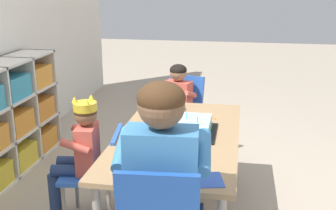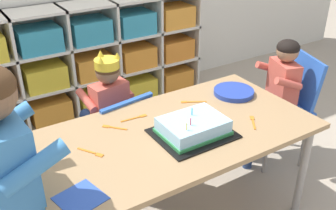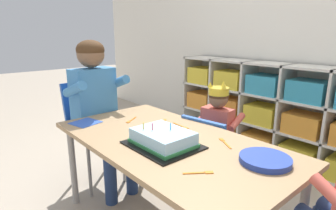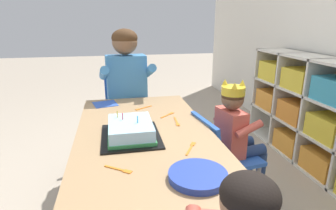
{
  "view_description": "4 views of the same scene",
  "coord_description": "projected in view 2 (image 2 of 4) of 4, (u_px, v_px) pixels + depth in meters",
  "views": [
    {
      "loc": [
        -2.3,
        -0.35,
        1.47
      ],
      "look_at": [
        -0.01,
        0.06,
        0.76
      ],
      "focal_mm": 44.53,
      "sensor_mm": 36.0,
      "label": 1
    },
    {
      "loc": [
        -0.87,
        -1.32,
        1.56
      ],
      "look_at": [
        0.0,
        0.06,
        0.68
      ],
      "focal_mm": 41.55,
      "sensor_mm": 36.0,
      "label": 2
    },
    {
      "loc": [
        1.05,
        -0.91,
        1.13
      ],
      "look_at": [
        -0.03,
        0.02,
        0.76
      ],
      "focal_mm": 29.4,
      "sensor_mm": 36.0,
      "label": 3
    },
    {
      "loc": [
        1.36,
        -0.14,
        1.15
      ],
      "look_at": [
        0.06,
        0.12,
        0.74
      ],
      "focal_mm": 29.41,
      "sensor_mm": 36.0,
      "label": 4
    }
  ],
  "objects": [
    {
      "name": "storage_cubby_shelf",
      "position": [
        72.0,
        65.0,
        2.98
      ],
      "size": [
        2.3,
        0.31,
        0.87
      ],
      "color": "silver",
      "rests_on": "ground"
    },
    {
      "name": "activity_table",
      "position": [
        175.0,
        139.0,
        1.88
      ],
      "size": [
        1.36,
        0.72,
        0.58
      ],
      "color": "#A37F56",
      "rests_on": "ground"
    },
    {
      "name": "classroom_chair_blue",
      "position": [
        118.0,
        130.0,
        2.27
      ],
      "size": [
        0.4,
        0.39,
        0.6
      ],
      "rotation": [
        0.0,
        0.0,
        3.28
      ],
      "color": "blue",
      "rests_on": "ground"
    },
    {
      "name": "child_with_crown",
      "position": [
        106.0,
        101.0,
        2.27
      ],
      "size": [
        0.32,
        0.32,
        0.81
      ],
      "rotation": [
        0.0,
        0.0,
        3.28
      ],
      "color": "#D15647",
      "rests_on": "ground"
    },
    {
      "name": "adult_helper_seated",
      "position": [
        24.0,
        164.0,
        1.44
      ],
      "size": [
        0.45,
        0.42,
        1.09
      ],
      "rotation": [
        0.0,
        0.0,
        1.65
      ],
      "color": "#3D7FBC",
      "rests_on": "ground"
    },
    {
      "name": "classroom_chair_guest_side",
      "position": [
        288.0,
        100.0,
        2.46
      ],
      "size": [
        0.42,
        0.42,
        0.71
      ],
      "rotation": [
        0.0,
        0.0,
        -1.89
      ],
      "color": "blue",
      "rests_on": "ground"
    },
    {
      "name": "guest_at_table_side",
      "position": [
        275.0,
        87.0,
        2.38
      ],
      "size": [
        0.34,
        0.33,
        0.83
      ],
      "rotation": [
        0.0,
        0.0,
        -1.89
      ],
      "color": "#D15647",
      "rests_on": "ground"
    },
    {
      "name": "birthday_cake_on_tray",
      "position": [
        193.0,
        128.0,
        1.8
      ],
      "size": [
        0.36,
        0.29,
        0.12
      ],
      "color": "black",
      "rests_on": "activity_table"
    },
    {
      "name": "paper_plate_stack",
      "position": [
        234.0,
        92.0,
        2.19
      ],
      "size": [
        0.23,
        0.23,
        0.03
      ],
      "primitive_type": "cylinder",
      "color": "#233DA3",
      "rests_on": "activity_table"
    },
    {
      "name": "paper_napkin_square",
      "position": [
        80.0,
        198.0,
        1.43
      ],
      "size": [
        0.19,
        0.19,
        0.0
      ],
      "primitive_type": "cube",
      "rotation": [
        0.0,
        0.0,
        0.23
      ],
      "color": "#3356B7",
      "rests_on": "activity_table"
    },
    {
      "name": "fork_by_napkin",
      "position": [
        253.0,
        122.0,
        1.92
      ],
      "size": [
        0.09,
        0.11,
        0.0
      ],
      "rotation": [
        0.0,
        0.0,
        4.09
      ],
      "color": "orange",
      "rests_on": "activity_table"
    },
    {
      "name": "fork_at_table_front_edge",
      "position": [
        113.0,
        127.0,
        1.87
      ],
      "size": [
        0.1,
        0.1,
        0.0
      ],
      "rotation": [
        0.0,
        0.0,
        5.45
      ],
      "color": "orange",
      "rests_on": "activity_table"
    },
    {
      "name": "fork_beside_plate_stack",
      "position": [
        92.0,
        152.0,
        1.69
      ],
      "size": [
        0.08,
        0.12,
        0.0
      ],
      "rotation": [
        0.0,
        0.0,
        2.14
      ],
      "color": "orange",
      "rests_on": "activity_table"
    },
    {
      "name": "fork_near_child_seat",
      "position": [
        136.0,
        118.0,
        1.95
      ],
      "size": [
        0.14,
        0.02,
        0.0
      ],
      "rotation": [
        0.0,
        0.0,
        3.08
      ],
      "color": "orange",
      "rests_on": "activity_table"
    },
    {
      "name": "fork_scattered_mid_table",
      "position": [
        192.0,
        102.0,
        2.1
      ],
      "size": [
        0.13,
        0.08,
        0.0
      ],
      "rotation": [
        0.0,
        0.0,
        5.75
      ],
      "color": "orange",
      "rests_on": "activity_table"
    }
  ]
}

